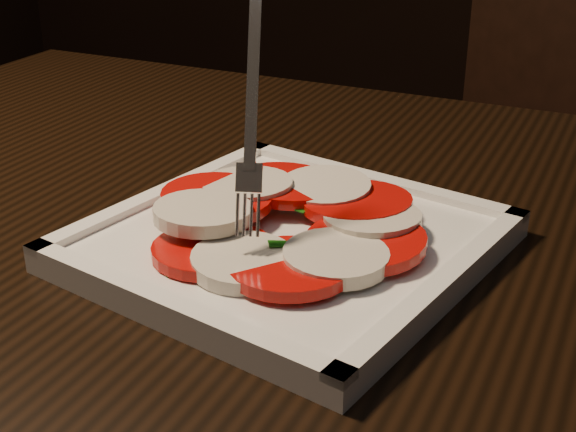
# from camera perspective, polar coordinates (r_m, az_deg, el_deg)

# --- Properties ---
(table) EXTENTS (1.23, 0.85, 0.75)m
(table) POSITION_cam_1_polar(r_m,az_deg,el_deg) (0.66, 2.74, -9.49)
(table) COLOR black
(table) RESTS_ON ground
(chair) EXTENTS (0.55, 0.55, 0.93)m
(chair) POSITION_cam_1_polar(r_m,az_deg,el_deg) (1.39, 17.32, 3.22)
(chair) COLOR black
(chair) RESTS_ON ground
(plate) EXTENTS (0.31, 0.31, 0.01)m
(plate) POSITION_cam_1_polar(r_m,az_deg,el_deg) (0.58, 0.00, -2.01)
(plate) COLOR white
(plate) RESTS_ON table
(caprese_salad) EXTENTS (0.20, 0.21, 0.03)m
(caprese_salad) POSITION_cam_1_polar(r_m,az_deg,el_deg) (0.57, 0.01, -0.36)
(caprese_salad) COLOR #C20504
(caprese_salad) RESTS_ON plate
(fork) EXTENTS (0.05, 0.08, 0.14)m
(fork) POSITION_cam_1_polar(r_m,az_deg,el_deg) (0.54, -2.49, 7.40)
(fork) COLOR white
(fork) RESTS_ON caprese_salad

